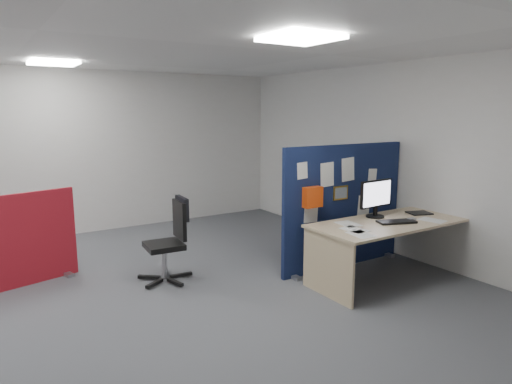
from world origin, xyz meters
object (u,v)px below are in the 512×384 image
main_desk (386,234)px  navy_divider (343,206)px  office_chair (172,235)px  monitor_main (376,197)px  red_divider (12,243)px

main_desk → navy_divider: bearing=100.8°
main_desk → office_chair: size_ratio=1.98×
monitor_main → red_divider: (-3.87, 1.89, -0.45)m
main_desk → monitor_main: bearing=82.5°
red_divider → office_chair: size_ratio=1.44×
office_chair → main_desk: bearing=-27.2°
main_desk → red_divider: 4.37m
main_desk → red_divider: (-3.84, 2.09, -0.03)m
red_divider → office_chair: red_divider is taller
main_desk → monitor_main: 0.47m
main_desk → monitor_main: (0.03, 0.21, 0.42)m
navy_divider → main_desk: bearing=-79.2°
monitor_main → red_divider: monitor_main is taller
navy_divider → office_chair: bearing=160.6°
red_divider → navy_divider: bearing=-35.8°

